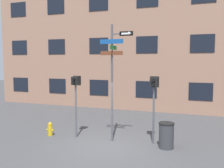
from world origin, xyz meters
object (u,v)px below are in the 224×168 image
street_sign_pole (113,73)px  trash_bin (166,135)px  pedestrian_signal_left (76,90)px  fire_hydrant (50,129)px  pedestrian_signal_right (154,92)px

street_sign_pole → trash_bin: (2.21, -0.07, -2.40)m
street_sign_pole → pedestrian_signal_left: street_sign_pole is taller
fire_hydrant → trash_bin: 5.18m
pedestrian_signal_left → trash_bin: pedestrian_signal_left is taller
pedestrian_signal_right → trash_bin: pedestrian_signal_right is taller
street_sign_pole → trash_bin: size_ratio=4.85×
pedestrian_signal_left → fire_hydrant: bearing=-170.6°
pedestrian_signal_left → trash_bin: (3.96, -0.05, -1.62)m
pedestrian_signal_left → trash_bin: size_ratio=2.72×
street_sign_pole → pedestrian_signal_left: bearing=-179.4°
street_sign_pole → pedestrian_signal_left: size_ratio=1.78×
pedestrian_signal_left → pedestrian_signal_right: size_ratio=0.99×
fire_hydrant → street_sign_pole: bearing=4.2°
trash_bin → pedestrian_signal_left: bearing=179.2°
street_sign_pole → fire_hydrant: size_ratio=7.92×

